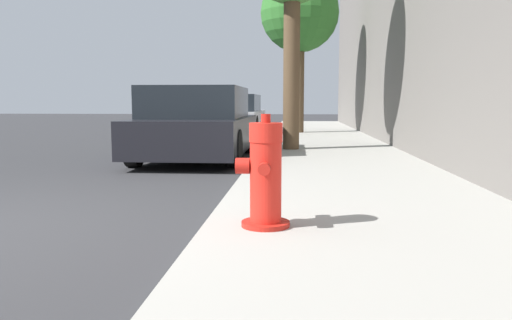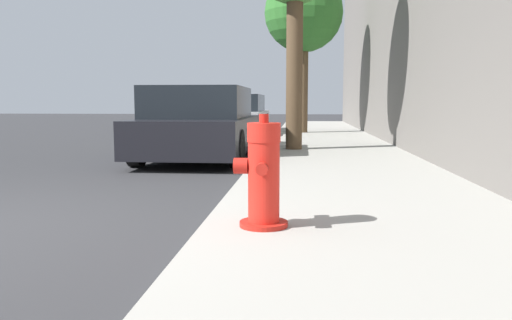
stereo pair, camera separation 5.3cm
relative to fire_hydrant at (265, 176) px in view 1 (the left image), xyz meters
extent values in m
cube|color=#99968E|center=(0.85, 0.11, -0.44)|extent=(2.61, 40.00, 0.16)
cylinder|color=red|center=(0.00, 0.00, -0.34)|extent=(0.35, 0.35, 0.04)
cylinder|color=red|center=(0.00, 0.00, -0.04)|extent=(0.22, 0.22, 0.57)
cylinder|color=red|center=(0.00, 0.00, 0.31)|extent=(0.24, 0.24, 0.13)
cylinder|color=red|center=(0.00, 0.00, 0.41)|extent=(0.07, 0.07, 0.06)
cylinder|color=red|center=(0.00, -0.15, 0.07)|extent=(0.08, 0.08, 0.08)
cylinder|color=red|center=(0.00, 0.15, 0.07)|extent=(0.08, 0.08, 0.08)
cylinder|color=red|center=(-0.16, 0.00, 0.07)|extent=(0.10, 0.11, 0.11)
cube|color=black|center=(-1.57, 5.53, -0.05)|extent=(1.79, 3.97, 0.59)
cube|color=black|center=(-1.57, 5.37, 0.52)|extent=(1.64, 2.19, 0.55)
cylinder|color=black|center=(-2.38, 6.76, -0.21)|extent=(0.20, 0.62, 0.62)
cylinder|color=black|center=(-0.75, 6.76, -0.21)|extent=(0.20, 0.62, 0.62)
cylinder|color=black|center=(-2.38, 4.30, -0.21)|extent=(0.20, 0.62, 0.62)
cylinder|color=black|center=(-0.75, 4.30, -0.21)|extent=(0.20, 0.62, 0.62)
cube|color=#B7B7BC|center=(-1.73, 11.47, -0.03)|extent=(1.77, 4.50, 0.59)
cube|color=black|center=(-1.73, 11.29, 0.50)|extent=(1.63, 2.47, 0.48)
cylinder|color=black|center=(-2.54, 12.86, -0.18)|extent=(0.20, 0.68, 0.68)
cylinder|color=black|center=(-0.93, 12.86, -0.18)|extent=(0.20, 0.68, 0.68)
cylinder|color=black|center=(-2.54, 10.08, -0.18)|extent=(0.20, 0.68, 0.68)
cylinder|color=black|center=(-0.93, 10.08, -0.18)|extent=(0.20, 0.68, 0.68)
cylinder|color=brown|center=(0.12, 5.98, 1.15)|extent=(0.31, 0.31, 3.03)
cylinder|color=brown|center=(0.29, 11.29, 1.00)|extent=(0.30, 0.30, 2.72)
sphere|color=#2D6B28|center=(0.29, 11.29, 3.09)|extent=(2.26, 2.26, 2.26)
camera|label=1|loc=(0.22, -3.49, 0.52)|focal=35.00mm
camera|label=2|loc=(0.27, -3.49, 0.52)|focal=35.00mm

